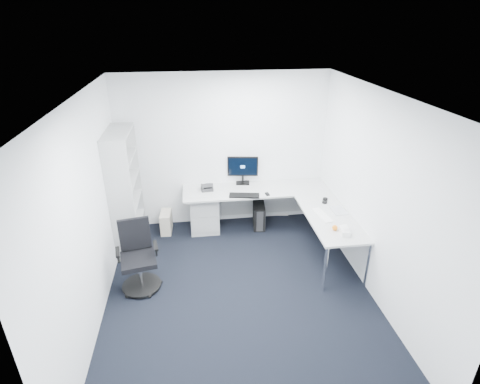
{
  "coord_description": "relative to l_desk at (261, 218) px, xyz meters",
  "views": [
    {
      "loc": [
        -0.54,
        -4.07,
        3.5
      ],
      "look_at": [
        0.15,
        1.05,
        1.05
      ],
      "focal_mm": 28.0,
      "sensor_mm": 36.0,
      "label": 1
    }
  ],
  "objects": [
    {
      "name": "beige_pc_tower",
      "position": [
        -1.62,
        0.4,
        -0.19
      ],
      "size": [
        0.2,
        0.4,
        0.37
      ],
      "primitive_type": "cube",
      "rotation": [
        0.0,
        0.0,
        -0.06
      ],
      "color": "beige",
      "rests_on": "ground"
    },
    {
      "name": "wall_left",
      "position": [
        -2.35,
        -1.4,
        0.97
      ],
      "size": [
        0.02,
        4.2,
        2.7
      ],
      "primitive_type": "cube",
      "color": "white",
      "rests_on": "ground"
    },
    {
      "name": "desk_phone",
      "position": [
        -0.87,
        0.42,
        0.45
      ],
      "size": [
        0.21,
        0.21,
        0.14
      ],
      "primitive_type": null,
      "rotation": [
        0.0,
        0.0,
        0.07
      ],
      "color": "#2A2B2D",
      "rests_on": "l_desk"
    },
    {
      "name": "ground",
      "position": [
        -0.55,
        -1.4,
        -0.38
      ],
      "size": [
        4.2,
        4.2,
        0.0
      ],
      "primitive_type": "plane",
      "color": "black"
    },
    {
      "name": "bookshelf",
      "position": [
        -2.17,
        0.05,
        0.61
      ],
      "size": [
        0.38,
        0.98,
        1.97
      ],
      "primitive_type": null,
      "color": "#B0B2B2",
      "rests_on": "ground"
    },
    {
      "name": "wall_front",
      "position": [
        -0.55,
        -3.5,
        0.97
      ],
      "size": [
        3.6,
        0.02,
        2.7
      ],
      "primitive_type": "cube",
      "color": "white",
      "rests_on": "ground"
    },
    {
      "name": "mouse",
      "position": [
        0.12,
        0.1,
        0.39
      ],
      "size": [
        0.07,
        0.1,
        0.03
      ],
      "primitive_type": "cube",
      "rotation": [
        0.0,
        0.0,
        0.19
      ],
      "color": "black",
      "rests_on": "l_desk"
    },
    {
      "name": "white_keyboard",
      "position": [
        0.81,
        -0.72,
        0.38
      ],
      "size": [
        0.2,
        0.47,
        0.02
      ],
      "primitive_type": "cube",
      "rotation": [
        0.0,
        0.0,
        0.16
      ],
      "color": "white",
      "rests_on": "l_desk"
    },
    {
      "name": "ceiling",
      "position": [
        -0.55,
        -1.4,
        2.32
      ],
      "size": [
        4.2,
        4.2,
        0.0
      ],
      "primitive_type": "plane",
      "color": "white"
    },
    {
      "name": "l_desk",
      "position": [
        0.0,
        0.0,
        0.0
      ],
      "size": [
        2.58,
        1.45,
        0.75
      ],
      "primitive_type": null,
      "color": "#B2B4B4",
      "rests_on": "ground"
    },
    {
      "name": "drawer_pedestal",
      "position": [
        -0.94,
        0.44,
        0.0
      ],
      "size": [
        0.49,
        0.62,
        0.76
      ],
      "primitive_type": "cube",
      "color": "#B2B4B4",
      "rests_on": "ground"
    },
    {
      "name": "task_chair",
      "position": [
        -1.9,
        -1.11,
        0.12
      ],
      "size": [
        0.65,
        0.65,
        1.0
      ],
      "primitive_type": null,
      "rotation": [
        0.0,
        0.0,
        0.18
      ],
      "color": "black",
      "rests_on": "ground"
    },
    {
      "name": "laptop",
      "position": [
        1.11,
        -0.62,
        0.48
      ],
      "size": [
        0.31,
        0.31,
        0.22
      ],
      "primitive_type": null,
      "rotation": [
        0.0,
        0.0,
        0.03
      ],
      "color": "silver",
      "rests_on": "l_desk"
    },
    {
      "name": "orange_fruit",
      "position": [
        0.84,
        -1.16,
        0.42
      ],
      "size": [
        0.08,
        0.08,
        0.08
      ],
      "primitive_type": "sphere",
      "color": "orange",
      "rests_on": "l_desk"
    },
    {
      "name": "power_strip",
      "position": [
        0.51,
        0.72,
        -0.36
      ],
      "size": [
        0.36,
        0.11,
        0.04
      ],
      "primitive_type": "cube",
      "rotation": [
        0.0,
        0.0,
        -0.13
      ],
      "color": "white",
      "rests_on": "ground"
    },
    {
      "name": "tissue_box",
      "position": [
        0.94,
        -1.26,
        0.41
      ],
      "size": [
        0.15,
        0.23,
        0.07
      ],
      "primitive_type": "cube",
      "rotation": [
        0.0,
        0.0,
        -0.17
      ],
      "color": "white",
      "rests_on": "l_desk"
    },
    {
      "name": "wall_right",
      "position": [
        1.25,
        -1.4,
        0.97
      ],
      "size": [
        0.02,
        4.2,
        2.7
      ],
      "primitive_type": "cube",
      "color": "white",
      "rests_on": "ground"
    },
    {
      "name": "black_pc_tower",
      "position": [
        0.04,
        0.36,
        -0.16
      ],
      "size": [
        0.25,
        0.47,
        0.44
      ],
      "primitive_type": "cube",
      "rotation": [
        0.0,
        0.0,
        -0.12
      ],
      "color": "black",
      "rests_on": "ground"
    },
    {
      "name": "monitor",
      "position": [
        -0.22,
        0.62,
        0.64
      ],
      "size": [
        0.56,
        0.25,
        0.52
      ],
      "primitive_type": null,
      "rotation": [
        0.0,
        0.0,
        -0.15
      ],
      "color": "black",
      "rests_on": "l_desk"
    },
    {
      "name": "black_keyboard",
      "position": [
        -0.27,
        0.1,
        0.39
      ],
      "size": [
        0.53,
        0.26,
        0.02
      ],
      "primitive_type": "cube",
      "rotation": [
        0.0,
        0.0,
        -0.18
      ],
      "color": "black",
      "rests_on": "l_desk"
    },
    {
      "name": "wall_back",
      "position": [
        -0.55,
        0.7,
        0.97
      ],
      "size": [
        3.6,
        0.02,
        2.7
      ],
      "primitive_type": "cube",
      "color": "white",
      "rests_on": "ground"
    },
    {
      "name": "headphones",
      "position": [
        1.01,
        -0.27,
        0.4
      ],
      "size": [
        0.18,
        0.22,
        0.05
      ],
      "primitive_type": null,
      "rotation": [
        0.0,
        0.0,
        -0.42
      ],
      "color": "black",
      "rests_on": "l_desk"
    }
  ]
}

